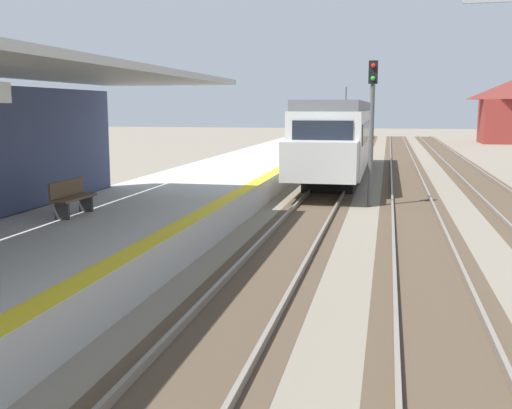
# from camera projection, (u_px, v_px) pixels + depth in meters

# --- Properties ---
(station_platform) EXTENTS (5.00, 80.00, 0.91)m
(station_platform) POSITION_uv_depth(u_px,v_px,m) (129.00, 223.00, 16.75)
(station_platform) COLOR #B7B5AD
(station_platform) RESTS_ON ground
(track_pair_nearest_platform) EXTENTS (2.34, 120.00, 0.16)m
(track_pair_nearest_platform) POSITION_uv_depth(u_px,v_px,m) (308.00, 218.00, 19.77)
(track_pair_nearest_platform) COLOR #4C3D2D
(track_pair_nearest_platform) RESTS_ON ground
(track_pair_middle) EXTENTS (2.34, 120.00, 0.16)m
(track_pair_middle) POSITION_uv_depth(u_px,v_px,m) (416.00, 222.00, 19.06)
(track_pair_middle) COLOR #4C3D2D
(track_pair_middle) RESTS_ON ground
(approaching_train) EXTENTS (2.93, 19.60, 4.76)m
(approaching_train) POSITION_uv_depth(u_px,v_px,m) (340.00, 135.00, 31.67)
(approaching_train) COLOR silver
(approaching_train) RESTS_ON ground
(rail_signal_post) EXTENTS (0.32, 0.34, 5.20)m
(rail_signal_post) POSITION_uv_depth(u_px,v_px,m) (372.00, 118.00, 21.85)
(rail_signal_post) COLOR #4C4C4C
(rail_signal_post) RESTS_ON ground
(platform_bench) EXTENTS (0.45, 1.60, 0.88)m
(platform_bench) POSITION_uv_depth(u_px,v_px,m) (71.00, 197.00, 15.24)
(platform_bench) COLOR brown
(platform_bench) RESTS_ON station_platform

